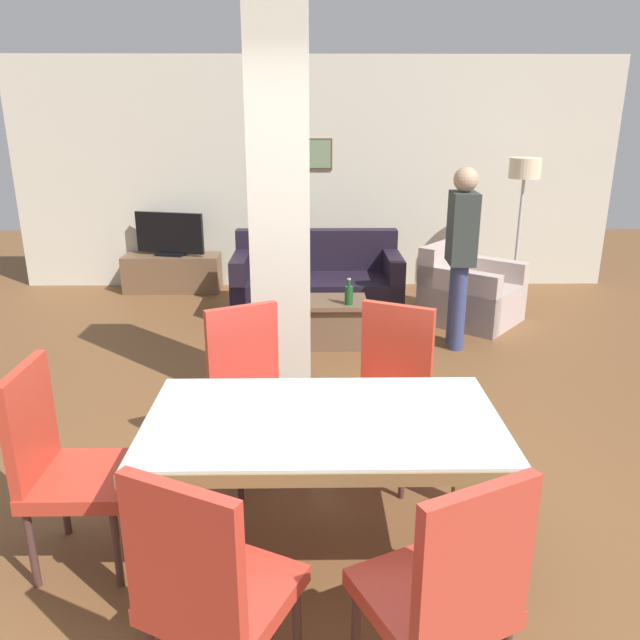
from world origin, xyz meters
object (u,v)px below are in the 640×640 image
at_px(dining_chair_near_right, 447,589).
at_px(tv_screen, 170,235).
at_px(dining_chair_near_left, 209,585).
at_px(dining_chair_head_left, 62,460).
at_px(floor_lamp, 524,181).
at_px(dining_chair_far_left, 251,387).
at_px(bottle, 349,294).
at_px(armchair, 468,295).
at_px(dining_chair_far_right, 389,385).
at_px(dining_table, 323,447).
at_px(tv_stand, 173,273).
at_px(sofa, 317,287).
at_px(coffee_table, 327,322).
at_px(standing_person, 461,247).

xyz_separation_m(dining_chair_near_right, tv_screen, (-2.14, 5.68, 0.15)).
xyz_separation_m(dining_chair_near_left, dining_chair_head_left, (-0.80, 0.82, 0.00)).
height_order(tv_screen, floor_lamp, floor_lamp).
relative_size(dining_chair_far_left, bottle, 4.19).
distance_m(dining_chair_near_right, bottle, 3.65).
bearing_deg(armchair, floor_lamp, 176.89).
bearing_deg(armchair, tv_screen, -70.87).
bearing_deg(dining_chair_far_right, dining_chair_near_right, 116.48).
height_order(dining_table, dining_chair_near_right, dining_chair_near_right).
bearing_deg(dining_chair_near_left, dining_chair_far_left, 116.32).
bearing_deg(bottle, armchair, 32.20).
height_order(bottle, tv_stand, bottle).
height_order(dining_chair_far_right, tv_stand, dining_chair_far_right).
bearing_deg(tv_screen, floor_lamp, -171.62).
distance_m(tv_screen, floor_lamp, 4.10).
bearing_deg(tv_stand, dining_chair_far_left, -71.78).
xyz_separation_m(dining_chair_far_left, bottle, (0.69, 2.01, -0.02)).
xyz_separation_m(sofa, coffee_table, (0.08, -0.96, -0.07)).
relative_size(dining_chair_far_right, dining_chair_far_left, 1.00).
relative_size(dining_chair_near_left, sofa, 0.57).
distance_m(dining_chair_near_right, sofa, 4.77).
bearing_deg(dining_chair_near_left, tv_screen, 129.54).
distance_m(dining_chair_far_right, tv_screen, 4.56).
relative_size(floor_lamp, standing_person, 0.98).
bearing_deg(standing_person, bottle, 97.24).
relative_size(dining_table, tv_stand, 1.42).
distance_m(tv_stand, floor_lamp, 4.20).
bearing_deg(dining_chair_far_left, bottle, -135.70).
bearing_deg(tv_stand, armchair, -20.21).
height_order(coffee_table, standing_person, standing_person).
height_order(dining_chair_near_right, bottle, dining_chair_near_right).
distance_m(dining_chair_near_right, dining_chair_far_right, 1.65).
height_order(dining_chair_near_right, sofa, dining_chair_near_right).
relative_size(dining_chair_near_left, dining_chair_near_right, 1.00).
distance_m(armchair, tv_stand, 3.52).
xyz_separation_m(dining_chair_far_left, tv_stand, (-1.33, 4.04, -0.32)).
height_order(dining_chair_head_left, standing_person, standing_person).
bearing_deg(tv_stand, dining_chair_near_right, -69.40).
bearing_deg(sofa, standing_person, 141.08).
distance_m(dining_table, dining_chair_far_right, 0.90).
distance_m(bottle, standing_person, 1.08).
bearing_deg(dining_chair_near_left, bottle, 105.56).
height_order(dining_chair_near_right, dining_chair_far_left, same).
xyz_separation_m(dining_chair_head_left, bottle, (1.49, 2.81, -0.02)).
relative_size(dining_chair_far_right, sofa, 0.57).
relative_size(tv_screen, floor_lamp, 0.52).
height_order(dining_chair_near_right, floor_lamp, floor_lamp).
bearing_deg(tv_screen, dining_chair_near_right, 125.10).
height_order(dining_table, armchair, armchair).
distance_m(bottle, tv_stand, 2.88).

